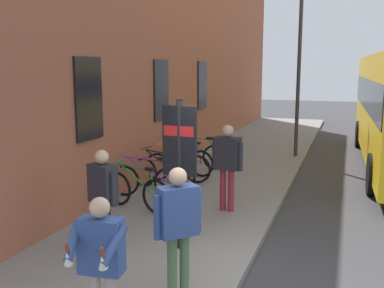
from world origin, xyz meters
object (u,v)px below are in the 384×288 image
at_px(bicycle_end_of_row, 137,191).
at_px(bicycle_nearest_sign, 163,173).
at_px(bicycle_far_end, 178,167).
at_px(street_lamp, 299,56).
at_px(transit_info_sign, 180,151).
at_px(pedestrian_by_facade, 178,220).
at_px(bicycle_mid_rack, 185,160).
at_px(pedestrian_crossing_street, 227,159).
at_px(tourist_with_hotdogs, 100,255).
at_px(bicycle_beside_lamp, 197,155).
at_px(bicycle_by_door, 147,181).
at_px(pedestrian_near_bus, 103,190).

relative_size(bicycle_end_of_row, bicycle_nearest_sign, 0.98).
relative_size(bicycle_far_end, street_lamp, 0.32).
height_order(transit_info_sign, pedestrian_by_facade, transit_info_sign).
bearing_deg(bicycle_mid_rack, bicycle_nearest_sign, -179.51).
xyz_separation_m(transit_info_sign, pedestrian_crossing_street, (2.08, -0.21, -0.52)).
relative_size(transit_info_sign, street_lamp, 0.44).
bearing_deg(bicycle_far_end, bicycle_end_of_row, -179.20).
xyz_separation_m(bicycle_mid_rack, tourist_with_hotdogs, (-7.28, -1.79, 0.59)).
bearing_deg(bicycle_nearest_sign, bicycle_beside_lamp, -1.79).
distance_m(bicycle_mid_rack, street_lamp, 5.23).
bearing_deg(bicycle_far_end, bicycle_beside_lamp, 0.23).
distance_m(bicycle_by_door, tourist_with_hotdogs, 5.33).
bearing_deg(pedestrian_near_bus, bicycle_mid_rack, 6.41).
distance_m(bicycle_far_end, pedestrian_crossing_street, 2.62).
xyz_separation_m(pedestrian_by_facade, pedestrian_near_bus, (0.92, 1.61, -0.03)).
xyz_separation_m(bicycle_by_door, transit_info_sign, (-2.37, -1.71, 1.21)).
bearing_deg(pedestrian_crossing_street, pedestrian_near_bus, 153.86).
xyz_separation_m(bicycle_beside_lamp, pedestrian_by_facade, (-6.90, -2.11, 0.64)).
bearing_deg(bicycle_far_end, pedestrian_crossing_street, -135.32).
distance_m(bicycle_end_of_row, bicycle_nearest_sign, 1.62).
height_order(bicycle_beside_lamp, street_lamp, street_lamp).
bearing_deg(street_lamp, bicycle_beside_lamp, 139.03).
relative_size(bicycle_far_end, bicycle_mid_rack, 1.01).
bearing_deg(pedestrian_near_bus, pedestrian_crossing_street, -26.14).
height_order(bicycle_far_end, pedestrian_crossing_street, pedestrian_crossing_street).
height_order(bicycle_far_end, pedestrian_near_bus, pedestrian_near_bus).
distance_m(bicycle_far_end, bicycle_mid_rack, 0.79).
bearing_deg(pedestrian_by_facade, bicycle_nearest_sign, 25.41).
distance_m(bicycle_mid_rack, transit_info_sign, 5.11).
xyz_separation_m(bicycle_far_end, bicycle_mid_rack, (0.79, 0.09, 0.00)).
bearing_deg(street_lamp, bicycle_end_of_row, 160.30).
distance_m(bicycle_mid_rack, bicycle_beside_lamp, 0.77).
xyz_separation_m(bicycle_end_of_row, bicycle_by_door, (0.84, 0.18, -0.00)).
relative_size(bicycle_nearest_sign, pedestrian_crossing_street, 1.00).
bearing_deg(bicycle_beside_lamp, tourist_with_hotdogs, -168.05).
bearing_deg(bicycle_by_door, street_lamp, -23.73).
xyz_separation_m(bicycle_mid_rack, bicycle_beside_lamp, (0.76, -0.09, 0.00)).
bearing_deg(bicycle_nearest_sign, pedestrian_crossing_street, -119.52).
distance_m(transit_info_sign, pedestrian_crossing_street, 2.16).
bearing_deg(bicycle_end_of_row, bicycle_nearest_sign, 3.95).
xyz_separation_m(transit_info_sign, pedestrian_by_facade, (-1.46, -0.54, -0.57)).
bearing_deg(bicycle_end_of_row, bicycle_beside_lamp, 0.58).
height_order(bicycle_mid_rack, pedestrian_by_facade, pedestrian_by_facade).
height_order(pedestrian_near_bus, street_lamp, street_lamp).
relative_size(transit_info_sign, tourist_with_hotdogs, 1.51).
distance_m(transit_info_sign, pedestrian_by_facade, 1.66).
distance_m(bicycle_far_end, pedestrian_by_facade, 5.78).
distance_m(pedestrian_near_bus, tourist_with_hotdogs, 2.39).
height_order(bicycle_nearest_sign, bicycle_far_end, same).
bearing_deg(pedestrian_crossing_street, bicycle_far_end, 44.68).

